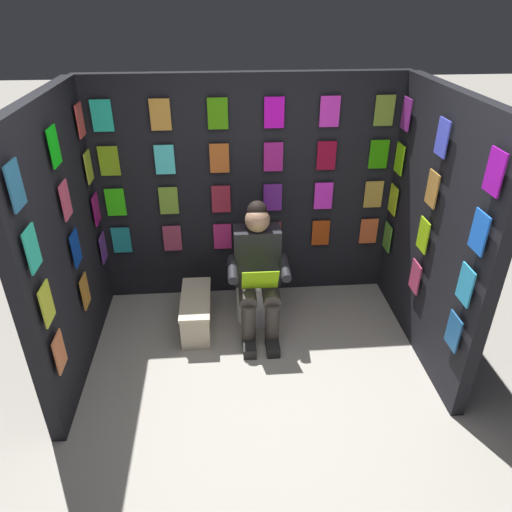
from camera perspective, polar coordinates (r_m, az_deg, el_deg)
name	(u,v)px	position (r m, az deg, el deg)	size (l,w,h in m)	color
ground_plane	(264,428)	(3.58, 0.94, -19.97)	(30.00, 30.00, 0.00)	#9E998E
display_wall_back	(246,191)	(4.46, -1.17, 7.75)	(2.83, 0.14, 2.12)	black
display_wall_left	(434,231)	(3.97, 20.63, 2.82)	(0.14, 1.78, 2.12)	black
display_wall_right	(64,245)	(3.79, -22.11, 1.27)	(0.14, 1.78, 2.12)	black
toilet	(256,283)	(4.42, 0.02, -3.26)	(0.41, 0.55, 0.77)	white
person_reading	(258,270)	(4.08, 0.26, -1.75)	(0.53, 0.68, 1.19)	black
comic_longbox_near	(196,312)	(4.34, -7.16, -6.73)	(0.26, 0.67, 0.33)	beige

